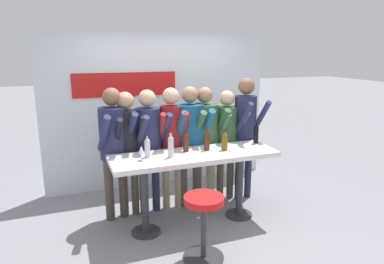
% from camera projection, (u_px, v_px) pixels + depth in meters
% --- Properties ---
extents(ground_plane, '(40.00, 40.00, 0.00)m').
position_uv_depth(ground_plane, '(195.00, 223.00, 4.41)').
color(ground_plane, gray).
extents(back_wall, '(3.66, 0.12, 2.45)m').
position_uv_depth(back_wall, '(159.00, 110.00, 5.56)').
color(back_wall, silver).
rests_on(back_wall, ground_plane).
extents(tasting_table, '(2.06, 0.65, 0.94)m').
position_uv_depth(tasting_table, '(195.00, 165.00, 4.23)').
color(tasting_table, white).
rests_on(tasting_table, ground_plane).
extents(bar_stool, '(0.44, 0.44, 0.72)m').
position_uv_depth(bar_stool, '(204.00, 218.00, 3.56)').
color(bar_stool, '#333338').
rests_on(bar_stool, ground_plane).
extents(person_far_left, '(0.49, 0.60, 1.73)m').
position_uv_depth(person_far_left, '(114.00, 140.00, 4.32)').
color(person_far_left, '#473D33').
rests_on(person_far_left, ground_plane).
extents(person_left, '(0.39, 0.51, 1.68)m').
position_uv_depth(person_left, '(127.00, 140.00, 4.38)').
color(person_left, '#473D33').
rests_on(person_left, ground_plane).
extents(person_center_left, '(0.46, 0.57, 1.69)m').
position_uv_depth(person_center_left, '(149.00, 138.00, 4.49)').
color(person_center_left, '#23283D').
rests_on(person_center_left, ground_plane).
extents(person_center, '(0.41, 0.54, 1.70)m').
position_uv_depth(person_center, '(171.00, 134.00, 4.60)').
color(person_center, gray).
rests_on(person_center, ground_plane).
extents(person_center_right, '(0.48, 0.56, 1.71)m').
position_uv_depth(person_center_right, '(190.00, 134.00, 4.70)').
color(person_center_right, '#473D33').
rests_on(person_center_right, ground_plane).
extents(person_right, '(0.50, 0.58, 1.69)m').
position_uv_depth(person_right, '(205.00, 133.00, 4.80)').
color(person_right, gray).
rests_on(person_right, ground_plane).
extents(person_far_right, '(0.41, 0.53, 1.63)m').
position_uv_depth(person_far_right, '(227.00, 133.00, 4.92)').
color(person_far_right, '#473D33').
rests_on(person_far_right, ground_plane).
extents(person_rightmost, '(0.41, 0.55, 1.80)m').
position_uv_depth(person_rightmost, '(246.00, 124.00, 4.92)').
color(person_rightmost, '#23283D').
rests_on(person_rightmost, ground_plane).
extents(wine_bottle_0, '(0.08, 0.08, 0.26)m').
position_uv_depth(wine_bottle_0, '(225.00, 140.00, 4.31)').
color(wine_bottle_0, brown).
rests_on(wine_bottle_0, tasting_table).
extents(wine_bottle_1, '(0.07, 0.07, 0.31)m').
position_uv_depth(wine_bottle_1, '(171.00, 145.00, 4.02)').
color(wine_bottle_1, '#B7BCC1').
rests_on(wine_bottle_1, tasting_table).
extents(wine_bottle_2, '(0.06, 0.06, 0.31)m').
position_uv_depth(wine_bottle_2, '(256.00, 133.00, 4.63)').
color(wine_bottle_2, black).
rests_on(wine_bottle_2, tasting_table).
extents(wine_bottle_3, '(0.07, 0.07, 0.30)m').
position_uv_depth(wine_bottle_3, '(207.00, 140.00, 4.30)').
color(wine_bottle_3, '#4C1E0F').
rests_on(wine_bottle_3, tasting_table).
extents(wine_bottle_4, '(0.07, 0.07, 0.28)m').
position_uv_depth(wine_bottle_4, '(186.00, 141.00, 4.26)').
color(wine_bottle_4, '#4C1E0F').
rests_on(wine_bottle_4, tasting_table).
extents(wine_bottle_5, '(0.07, 0.07, 0.27)m').
position_uv_depth(wine_bottle_5, '(147.00, 147.00, 4.02)').
color(wine_bottle_5, '#B7BCC1').
rests_on(wine_bottle_5, tasting_table).
extents(wine_glass_0, '(0.07, 0.07, 0.18)m').
position_uv_depth(wine_glass_0, '(141.00, 150.00, 3.89)').
color(wine_glass_0, silver).
rests_on(wine_glass_0, tasting_table).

